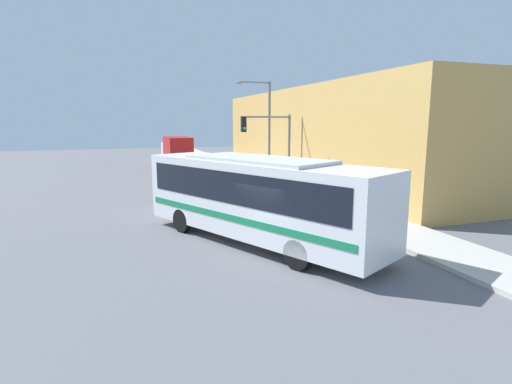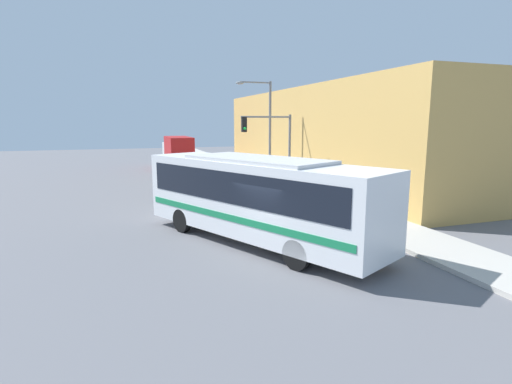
{
  "view_description": "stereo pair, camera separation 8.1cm",
  "coord_description": "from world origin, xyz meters",
  "px_view_note": "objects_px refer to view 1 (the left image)",
  "views": [
    {
      "loc": [
        -5.04,
        -12.49,
        4.6
      ],
      "look_at": [
        0.9,
        4.5,
        1.42
      ],
      "focal_mm": 28.0,
      "sensor_mm": 36.0,
      "label": 1
    },
    {
      "loc": [
        -4.96,
        -12.51,
        4.6
      ],
      "look_at": [
        0.9,
        4.5,
        1.42
      ],
      "focal_mm": 28.0,
      "sensor_mm": 36.0,
      "label": 2
    }
  ],
  "objects_px": {
    "delivery_truck": "(176,151)",
    "pedestrian_near_corner": "(304,176)",
    "city_bus": "(257,194)",
    "fire_hydrant": "(336,205)",
    "traffic_light_pole": "(272,139)",
    "parking_meter": "(302,182)",
    "street_lamp": "(265,124)"
  },
  "relations": [
    {
      "from": "delivery_truck",
      "to": "parking_meter",
      "type": "relative_size",
      "value": 5.85
    },
    {
      "from": "delivery_truck",
      "to": "fire_hydrant",
      "type": "relative_size",
      "value": 12.14
    },
    {
      "from": "city_bus",
      "to": "delivery_truck",
      "type": "bearing_deg",
      "value": 62.1
    },
    {
      "from": "delivery_truck",
      "to": "traffic_light_pole",
      "type": "distance_m",
      "value": 18.49
    },
    {
      "from": "delivery_truck",
      "to": "parking_meter",
      "type": "height_order",
      "value": "delivery_truck"
    },
    {
      "from": "fire_hydrant",
      "to": "traffic_light_pole",
      "type": "bearing_deg",
      "value": 99.43
    },
    {
      "from": "city_bus",
      "to": "street_lamp",
      "type": "xyz_separation_m",
      "value": [
        5.11,
        12.86,
        2.56
      ]
    },
    {
      "from": "traffic_light_pole",
      "to": "pedestrian_near_corner",
      "type": "bearing_deg",
      "value": 3.44
    },
    {
      "from": "city_bus",
      "to": "fire_hydrant",
      "type": "bearing_deg",
      "value": 3.59
    },
    {
      "from": "parking_meter",
      "to": "street_lamp",
      "type": "height_order",
      "value": "street_lamp"
    },
    {
      "from": "pedestrian_near_corner",
      "to": "fire_hydrant",
      "type": "bearing_deg",
      "value": -101.53
    },
    {
      "from": "city_bus",
      "to": "traffic_light_pole",
      "type": "distance_m",
      "value": 10.17
    },
    {
      "from": "delivery_truck",
      "to": "fire_hydrant",
      "type": "distance_m",
      "value": 24.67
    },
    {
      "from": "traffic_light_pole",
      "to": "street_lamp",
      "type": "distance_m",
      "value": 3.95
    },
    {
      "from": "street_lamp",
      "to": "city_bus",
      "type": "bearing_deg",
      "value": -111.68
    },
    {
      "from": "delivery_truck",
      "to": "pedestrian_near_corner",
      "type": "distance_m",
      "value": 18.83
    },
    {
      "from": "city_bus",
      "to": "parking_meter",
      "type": "relative_size",
      "value": 7.54
    },
    {
      "from": "delivery_truck",
      "to": "fire_hydrant",
      "type": "xyz_separation_m",
      "value": [
        4.37,
        -24.25,
        -1.19
      ]
    },
    {
      "from": "delivery_truck",
      "to": "traffic_light_pole",
      "type": "height_order",
      "value": "traffic_light_pole"
    },
    {
      "from": "fire_hydrant",
      "to": "street_lamp",
      "type": "height_order",
      "value": "street_lamp"
    },
    {
      "from": "street_lamp",
      "to": "pedestrian_near_corner",
      "type": "xyz_separation_m",
      "value": [
        1.37,
        -3.59,
        -3.34
      ]
    },
    {
      "from": "city_bus",
      "to": "pedestrian_near_corner",
      "type": "distance_m",
      "value": 11.34
    },
    {
      "from": "fire_hydrant",
      "to": "parking_meter",
      "type": "height_order",
      "value": "parking_meter"
    },
    {
      "from": "delivery_truck",
      "to": "street_lamp",
      "type": "xyz_separation_m",
      "value": [
        4.27,
        -14.36,
        2.76
      ]
    },
    {
      "from": "traffic_light_pole",
      "to": "pedestrian_near_corner",
      "type": "height_order",
      "value": "traffic_light_pole"
    },
    {
      "from": "street_lamp",
      "to": "delivery_truck",
      "type": "bearing_deg",
      "value": 106.57
    },
    {
      "from": "delivery_truck",
      "to": "street_lamp",
      "type": "bearing_deg",
      "value": -73.43
    },
    {
      "from": "city_bus",
      "to": "delivery_truck",
      "type": "relative_size",
      "value": 1.29
    },
    {
      "from": "city_bus",
      "to": "pedestrian_near_corner",
      "type": "xyz_separation_m",
      "value": [
        6.49,
        9.27,
        -0.78
      ]
    },
    {
      "from": "delivery_truck",
      "to": "pedestrian_near_corner",
      "type": "xyz_separation_m",
      "value": [
        5.65,
        -17.95,
        -0.57
      ]
    },
    {
      "from": "delivery_truck",
      "to": "street_lamp",
      "type": "distance_m",
      "value": 15.24
    },
    {
      "from": "fire_hydrant",
      "to": "pedestrian_near_corner",
      "type": "relative_size",
      "value": 0.37
    }
  ]
}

